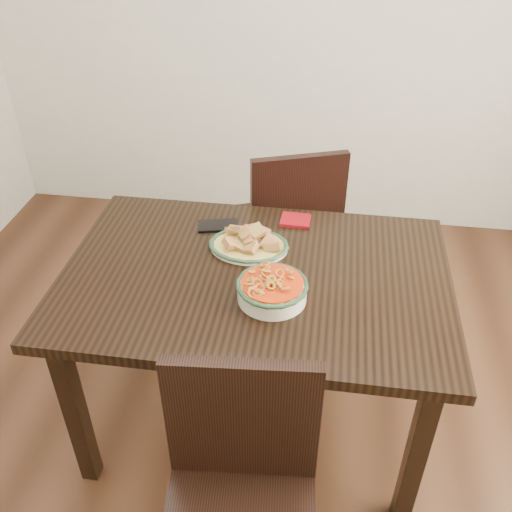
# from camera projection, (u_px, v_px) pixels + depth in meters

# --- Properties ---
(floor) EXTENTS (3.50, 3.50, 0.00)m
(floor) POSITION_uv_depth(u_px,v_px,m) (250.00, 442.00, 2.27)
(floor) COLOR #351D10
(floor) RESTS_ON ground
(dining_table) EXTENTS (1.32, 0.88, 0.75)m
(dining_table) POSITION_uv_depth(u_px,v_px,m) (255.00, 294.00, 1.99)
(dining_table) COLOR black
(dining_table) RESTS_ON ground
(chair_far) EXTENTS (0.54, 0.54, 0.89)m
(chair_far) POSITION_uv_depth(u_px,v_px,m) (291.00, 222.00, 2.66)
(chair_far) COLOR black
(chair_far) RESTS_ON ground
(chair_near) EXTENTS (0.45, 0.45, 0.89)m
(chair_near) POSITION_uv_depth(u_px,v_px,m) (240.00, 492.00, 1.56)
(chair_near) COLOR black
(chair_near) RESTS_ON ground
(fish_plate) EXTENTS (0.28, 0.22, 0.11)m
(fish_plate) POSITION_uv_depth(u_px,v_px,m) (249.00, 238.00, 2.03)
(fish_plate) COLOR white
(fish_plate) RESTS_ON dining_table
(noodle_bowl) EXTENTS (0.23, 0.23, 0.08)m
(noodle_bowl) POSITION_uv_depth(u_px,v_px,m) (272.00, 288.00, 1.80)
(noodle_bowl) COLOR beige
(noodle_bowl) RESTS_ON dining_table
(smartphone) EXTENTS (0.17, 0.11, 0.01)m
(smartphone) POSITION_uv_depth(u_px,v_px,m) (218.00, 226.00, 2.17)
(smartphone) COLOR black
(smartphone) RESTS_ON dining_table
(napkin) EXTENTS (0.12, 0.10, 0.01)m
(napkin) POSITION_uv_depth(u_px,v_px,m) (296.00, 220.00, 2.20)
(napkin) COLOR maroon
(napkin) RESTS_ON dining_table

